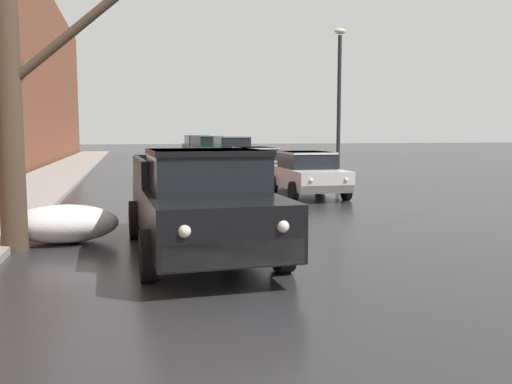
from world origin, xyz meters
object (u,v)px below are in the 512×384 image
object	(u,v)px
bare_tree_second_along_sidewalk	(12,84)
suv_black_at_far_intersection	(197,146)
sedan_white_parked_kerbside_close	(307,173)
suv_green_queued_behind_truck	(207,149)
pickup_truck_black_approaching_near_lane	(200,202)
suv_grey_parked_far_down_block	(232,152)
sedan_silver_parked_kerbside_mid	(256,163)
street_lamp_post	(339,100)

from	to	relation	value
bare_tree_second_along_sidewalk	suv_black_at_far_intersection	distance (m)	34.47
sedan_white_parked_kerbside_close	suv_green_queued_behind_truck	xyz separation A→B (m)	(-0.50, 19.28, 0.24)
pickup_truck_black_approaching_near_lane	suv_black_at_far_intersection	bearing A→B (deg)	83.08
suv_grey_parked_far_down_block	suv_green_queued_behind_truck	xyz separation A→B (m)	(-0.49, 6.29, -0.00)
pickup_truck_black_approaching_near_lane	sedan_silver_parked_kerbside_mid	size ratio (longest dim) A/B	1.23
suv_grey_parked_far_down_block	suv_black_at_far_intersection	xyz separation A→B (m)	(-0.19, 14.10, -0.00)
sedan_white_parked_kerbside_close	sedan_silver_parked_kerbside_mid	xyz separation A→B (m)	(-0.35, 5.66, 0.00)
pickup_truck_black_approaching_near_lane	street_lamp_post	size ratio (longest dim) A/B	0.95
bare_tree_second_along_sidewalk	sedan_silver_parked_kerbside_mid	distance (m)	14.26
suv_green_queued_behind_truck	suv_black_at_far_intersection	xyz separation A→B (m)	(0.30, 7.81, -0.00)
suv_grey_parked_far_down_block	suv_black_at_far_intersection	distance (m)	14.10
sedan_silver_parked_kerbside_mid	sedan_white_parked_kerbside_close	bearing A→B (deg)	-86.45
suv_green_queued_behind_truck	suv_black_at_far_intersection	size ratio (longest dim) A/B	1.05
street_lamp_post	suv_black_at_far_intersection	bearing A→B (deg)	94.78
bare_tree_second_along_sidewalk	suv_grey_parked_far_down_block	bearing A→B (deg)	69.36
bare_tree_second_along_sidewalk	sedan_white_parked_kerbside_close	bearing A→B (deg)	41.66
pickup_truck_black_approaching_near_lane	suv_grey_parked_far_down_block	distance (m)	21.00
suv_grey_parked_far_down_block	pickup_truck_black_approaching_near_lane	bearing A→B (deg)	-102.08
suv_grey_parked_far_down_block	street_lamp_post	distance (m)	11.25
suv_grey_parked_far_down_block	bare_tree_second_along_sidewalk	bearing A→B (deg)	-110.64
pickup_truck_black_approaching_near_lane	suv_black_at_far_intersection	world-z (taller)	suv_black_at_far_intersection
pickup_truck_black_approaching_near_lane	suv_grey_parked_far_down_block	xyz separation A→B (m)	(4.39, 20.53, 0.11)
sedan_silver_parked_kerbside_mid	pickup_truck_black_approaching_near_lane	bearing A→B (deg)	-107.07
bare_tree_second_along_sidewalk	street_lamp_post	size ratio (longest dim) A/B	0.99
sedan_silver_parked_kerbside_mid	suv_black_at_far_intersection	xyz separation A→B (m)	(0.15, 21.43, 0.23)
sedan_white_parked_kerbside_close	suv_grey_parked_far_down_block	xyz separation A→B (m)	(-0.01, 13.00, 0.24)
bare_tree_second_along_sidewalk	suv_black_at_far_intersection	xyz separation A→B (m)	(7.18, 33.66, -1.84)
pickup_truck_black_approaching_near_lane	bare_tree_second_along_sidewalk	bearing A→B (deg)	161.96
street_lamp_post	suv_green_queued_behind_truck	bearing A→B (deg)	97.92
sedan_silver_parked_kerbside_mid	suv_grey_parked_far_down_block	xyz separation A→B (m)	(0.34, 7.33, 0.24)
sedan_white_parked_kerbside_close	suv_black_at_far_intersection	xyz separation A→B (m)	(-0.20, 27.10, 0.24)
pickup_truck_black_approaching_near_lane	suv_grey_parked_far_down_block	size ratio (longest dim) A/B	1.23
sedan_white_parked_kerbside_close	suv_green_queued_behind_truck	world-z (taller)	suv_green_queued_behind_truck
pickup_truck_black_approaching_near_lane	suv_grey_parked_far_down_block	world-z (taller)	suv_grey_parked_far_down_block
suv_green_queued_behind_truck	bare_tree_second_along_sidewalk	bearing A→B (deg)	-104.90
pickup_truck_black_approaching_near_lane	sedan_white_parked_kerbside_close	bearing A→B (deg)	59.70
bare_tree_second_along_sidewalk	suv_grey_parked_far_down_block	xyz separation A→B (m)	(7.37, 19.56, -1.84)
suv_black_at_far_intersection	street_lamp_post	distance (m)	25.15
pickup_truck_black_approaching_near_lane	suv_black_at_far_intersection	distance (m)	34.89
suv_black_at_far_intersection	sedan_white_parked_kerbside_close	bearing A→B (deg)	-89.57
bare_tree_second_along_sidewalk	street_lamp_post	bearing A→B (deg)	43.19
suv_black_at_far_intersection	street_lamp_post	bearing A→B (deg)	-85.22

